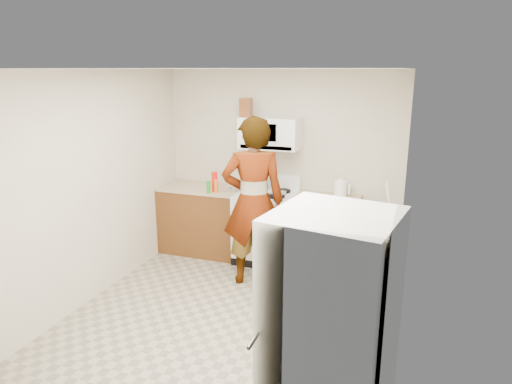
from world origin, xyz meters
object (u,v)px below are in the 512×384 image
at_px(microwave, 270,133).
at_px(saucepan, 261,183).
at_px(fridge, 330,344).
at_px(gas_range, 266,225).
at_px(person, 253,202).
at_px(kettle, 341,189).

xyz_separation_m(microwave, saucepan, (-0.14, 0.03, -0.68)).
bearing_deg(microwave, fridge, -65.95).
bearing_deg(gas_range, person, -85.45).
height_order(microwave, person, person).
bearing_deg(fridge, kettle, 107.94).
xyz_separation_m(gas_range, person, (0.05, -0.67, 0.52)).
bearing_deg(kettle, gas_range, -145.99).
distance_m(gas_range, saucepan, 0.57).
xyz_separation_m(person, kettle, (0.88, 0.84, 0.03)).
bearing_deg(saucepan, kettle, 0.91).
bearing_deg(kettle, microwave, -153.74).
bearing_deg(saucepan, person, -77.04).
relative_size(fridge, kettle, 8.85).
distance_m(microwave, kettle, 1.15).
relative_size(gas_range, saucepan, 4.62).
relative_size(kettle, saucepan, 0.79).
xyz_separation_m(microwave, kettle, (0.93, 0.05, -0.67)).
relative_size(gas_range, person, 0.56).
bearing_deg(person, microwave, -109.01).
relative_size(gas_range, fridge, 0.66).
bearing_deg(saucepan, fridge, -64.09).
height_order(person, fridge, person).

